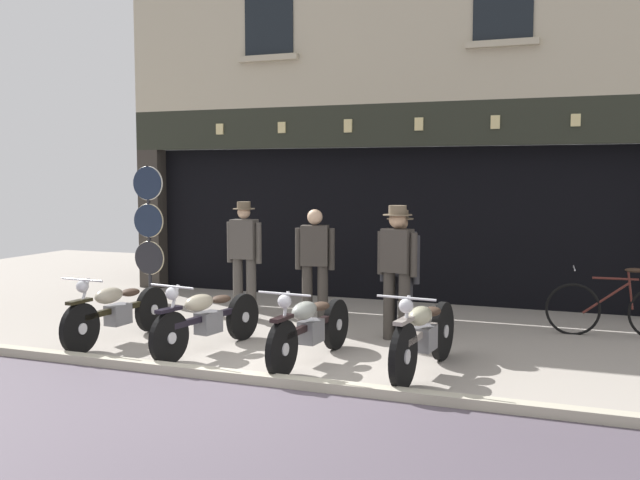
{
  "coord_description": "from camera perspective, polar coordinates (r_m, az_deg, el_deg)",
  "views": [
    {
      "loc": [
        3.27,
        -6.46,
        2.14
      ],
      "look_at": [
        -0.24,
        2.74,
        1.25
      ],
      "focal_mm": 40.39,
      "sensor_mm": 36.0,
      "label": 1
    }
  ],
  "objects": [
    {
      "name": "motorcycle_center_right",
      "position": [
        7.86,
        8.24,
        -7.39
      ],
      "size": [
        0.62,
        1.98,
        0.94
      ],
      "rotation": [
        0.0,
        0.0,
        3.04
      ],
      "color": "black",
      "rests_on": "ground"
    },
    {
      "name": "salesman_left",
      "position": [
        10.77,
        -6.02,
        -1.09
      ],
      "size": [
        0.56,
        0.33,
        1.74
      ],
      "rotation": [
        0.0,
        0.0,
        3.16
      ],
      "color": "#47423D",
      "rests_on": "ground"
    },
    {
      "name": "motorcycle_center",
      "position": [
        8.23,
        -0.8,
        -6.9
      ],
      "size": [
        0.62,
        2.01,
        0.91
      ],
      "rotation": [
        0.0,
        0.0,
        3.06
      ],
      "color": "black",
      "rests_on": "ground"
    },
    {
      "name": "motorcycle_left",
      "position": [
        9.58,
        -15.81,
        -5.38
      ],
      "size": [
        0.62,
        1.97,
        0.9
      ],
      "rotation": [
        0.0,
        0.0,
        3.07
      ],
      "color": "black",
      "rests_on": "ground"
    },
    {
      "name": "salesman_right",
      "position": [
        9.44,
        6.33,
        -2.17
      ],
      "size": [
        0.55,
        0.35,
        1.68
      ],
      "rotation": [
        0.0,
        0.0,
        2.96
      ],
      "color": "#2D2D33",
      "rests_on": "ground"
    },
    {
      "name": "shop_facade",
      "position": [
        13.85,
        7.2,
        3.56
      ],
      "size": [
        9.86,
        4.42,
        6.55
      ],
      "color": "black",
      "rests_on": "ground"
    },
    {
      "name": "assistant_far_right",
      "position": [
        9.31,
        6.12,
        -1.95
      ],
      "size": [
        0.55,
        0.37,
        1.75
      ],
      "rotation": [
        0.0,
        0.0,
        2.93
      ],
      "color": "#38332D",
      "rests_on": "ground"
    },
    {
      "name": "advert_board_far",
      "position": [
        11.87,
        22.12,
        2.7
      ],
      "size": [
        0.76,
        0.03,
        1.03
      ],
      "color": "silver"
    },
    {
      "name": "advert_board_near",
      "position": [
        11.89,
        17.4,
        2.98
      ],
      "size": [
        0.74,
        0.03,
        1.03
      ],
      "color": "beige"
    },
    {
      "name": "ground",
      "position": [
        6.74,
        -9.71,
        -13.75
      ],
      "size": [
        21.56,
        22.0,
        0.18
      ],
      "color": "gray"
    },
    {
      "name": "leaning_bicycle",
      "position": [
        10.3,
        22.33,
        -5.06
      ],
      "size": [
        1.74,
        0.5,
        0.95
      ],
      "rotation": [
        0.0,
        0.0,
        1.63
      ],
      "color": "black",
      "rests_on": "ground"
    },
    {
      "name": "motorcycle_center_left",
      "position": [
        8.86,
        -8.95,
        -6.13
      ],
      "size": [
        0.62,
        1.98,
        0.89
      ],
      "rotation": [
        0.0,
        0.0,
        2.98
      ],
      "color": "black",
      "rests_on": "ground"
    },
    {
      "name": "tyre_sign_pole",
      "position": [
        12.54,
        -13.42,
        1.39
      ],
      "size": [
        0.58,
        0.06,
        2.29
      ],
      "color": "#232328",
      "rests_on": "ground"
    },
    {
      "name": "shopkeeper_center",
      "position": [
        10.09,
        -0.41,
        -1.73
      ],
      "size": [
        0.55,
        0.3,
        1.66
      ],
      "rotation": [
        0.0,
        0.0,
        3.36
      ],
      "color": "#38332D",
      "rests_on": "ground"
    }
  ]
}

